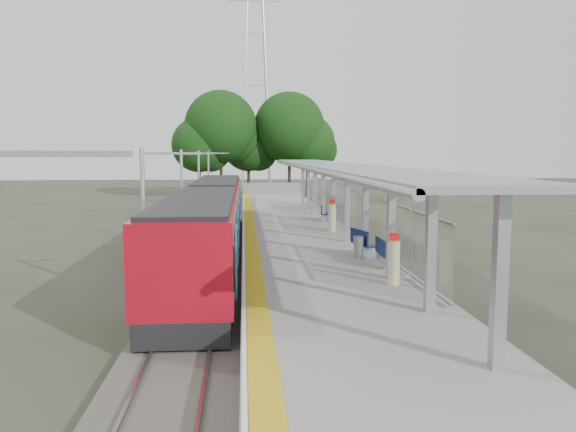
% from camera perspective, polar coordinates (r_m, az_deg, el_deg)
% --- Properties ---
extents(ground, '(200.00, 200.00, 0.00)m').
position_cam_1_polar(ground, '(13.61, 8.48, -16.17)').
color(ground, '#474438').
rests_on(ground, ground).
extents(trackbed, '(3.00, 70.00, 0.24)m').
position_cam_1_polar(trackbed, '(32.67, -7.29, -2.60)').
color(trackbed, '#59544C').
rests_on(trackbed, ground).
extents(platform, '(6.00, 50.00, 1.00)m').
position_cam_1_polar(platform, '(32.70, 0.61, -1.87)').
color(platform, gray).
rests_on(platform, ground).
extents(tactile_strip, '(0.60, 50.00, 0.02)m').
position_cam_1_polar(tactile_strip, '(32.51, -3.87, -1.02)').
color(tactile_strip, gold).
rests_on(tactile_strip, platform).
extents(end_fence, '(6.00, 0.10, 1.20)m').
position_cam_1_polar(end_fence, '(57.37, -1.62, 2.80)').
color(end_fence, '#9EA0A5').
rests_on(end_fence, platform).
extents(train, '(2.74, 27.60, 3.62)m').
position_cam_1_polar(train, '(27.70, -7.81, -0.19)').
color(train, black).
rests_on(train, ground).
extents(canopy, '(3.27, 38.00, 3.66)m').
position_cam_1_polar(canopy, '(28.79, 4.49, 4.38)').
color(canopy, '#9EA0A5').
rests_on(canopy, platform).
extents(pylon, '(8.00, 4.00, 38.00)m').
position_cam_1_polar(pylon, '(86.36, -3.33, 15.59)').
color(pylon, '#9EA0A5').
rests_on(pylon, ground).
extents(tree_cluster, '(19.02, 9.84, 12.36)m').
position_cam_1_polar(tree_cluster, '(66.11, -3.32, 8.32)').
color(tree_cluster, '#382316').
rests_on(tree_cluster, ground).
extents(catenary_masts, '(2.08, 48.16, 5.40)m').
position_cam_1_polar(catenary_masts, '(31.49, -10.56, 2.12)').
color(catenary_masts, '#9EA0A5').
rests_on(catenary_masts, ground).
extents(bench_near, '(0.48, 1.55, 1.05)m').
position_cam_1_polar(bench_near, '(21.26, 9.68, -3.58)').
color(bench_near, '#101E52').
rests_on(bench_near, platform).
extents(bench_mid, '(0.86, 1.67, 1.10)m').
position_cam_1_polar(bench_mid, '(23.25, 7.52, -2.63)').
color(bench_mid, '#101E52').
rests_on(bench_mid, platform).
extents(bench_far, '(0.93, 1.53, 1.01)m').
position_cam_1_polar(bench_far, '(35.28, 3.83, 0.41)').
color(bench_far, '#101E52').
rests_on(bench_far, platform).
extents(info_pillar_near, '(0.38, 0.38, 1.67)m').
position_cam_1_polar(info_pillar_near, '(18.33, 10.70, -4.66)').
color(info_pillar_near, beige).
rests_on(info_pillar_near, platform).
extents(info_pillar_far, '(0.39, 0.39, 1.75)m').
position_cam_1_polar(info_pillar_far, '(30.14, 4.50, -0.18)').
color(info_pillar_far, beige).
rests_on(info_pillar_far, platform).
extents(litter_bin, '(0.49, 0.49, 0.90)m').
position_cam_1_polar(litter_bin, '(22.74, 7.22, -3.16)').
color(litter_bin, '#9EA0A5').
rests_on(litter_bin, platform).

